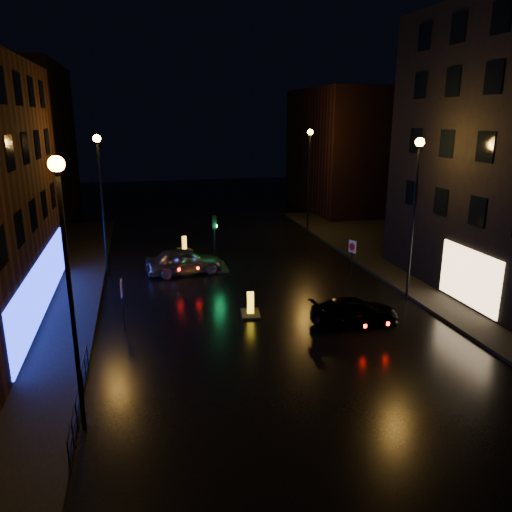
{
  "coord_description": "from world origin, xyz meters",
  "views": [
    {
      "loc": [
        -5.73,
        -16.34,
        9.39
      ],
      "look_at": [
        -0.31,
        6.41,
        2.8
      ],
      "focal_mm": 35.0,
      "sensor_mm": 36.0,
      "label": 1
    }
  ],
  "objects_px": {
    "silver_hatchback": "(184,261)",
    "bollard_near": "(250,310)",
    "traffic_signal": "(215,260)",
    "road_sign_left": "(122,292)",
    "road_sign_right": "(352,250)",
    "bollard_far": "(184,247)",
    "dark_sedan": "(355,311)"
  },
  "relations": [
    {
      "from": "traffic_signal",
      "to": "silver_hatchback",
      "type": "relative_size",
      "value": 0.74
    },
    {
      "from": "dark_sedan",
      "to": "silver_hatchback",
      "type": "bearing_deg",
      "value": 36.44
    },
    {
      "from": "dark_sedan",
      "to": "road_sign_right",
      "type": "relative_size",
      "value": 1.84
    },
    {
      "from": "traffic_signal",
      "to": "road_sign_left",
      "type": "height_order",
      "value": "traffic_signal"
    },
    {
      "from": "silver_hatchback",
      "to": "dark_sedan",
      "type": "xyz_separation_m",
      "value": [
        7.0,
        -9.6,
        -0.19
      ]
    },
    {
      "from": "silver_hatchback",
      "to": "road_sign_right",
      "type": "distance_m",
      "value": 10.23
    },
    {
      "from": "traffic_signal",
      "to": "bollard_near",
      "type": "relative_size",
      "value": 2.37
    },
    {
      "from": "bollard_near",
      "to": "road_sign_left",
      "type": "distance_m",
      "value": 6.15
    },
    {
      "from": "traffic_signal",
      "to": "silver_hatchback",
      "type": "xyz_separation_m",
      "value": [
        -2.03,
        -0.73,
        0.29
      ]
    },
    {
      "from": "traffic_signal",
      "to": "bollard_near",
      "type": "bearing_deg",
      "value": -86.78
    },
    {
      "from": "silver_hatchback",
      "to": "road_sign_right",
      "type": "relative_size",
      "value": 2.05
    },
    {
      "from": "silver_hatchback",
      "to": "road_sign_right",
      "type": "height_order",
      "value": "road_sign_right"
    },
    {
      "from": "road_sign_left",
      "to": "road_sign_right",
      "type": "bearing_deg",
      "value": 21.7
    },
    {
      "from": "road_sign_left",
      "to": "bollard_far",
      "type": "bearing_deg",
      "value": 75.52
    },
    {
      "from": "traffic_signal",
      "to": "dark_sedan",
      "type": "bearing_deg",
      "value": -64.33
    },
    {
      "from": "silver_hatchback",
      "to": "road_sign_left",
      "type": "distance_m",
      "value": 8.43
    },
    {
      "from": "road_sign_left",
      "to": "silver_hatchback",
      "type": "bearing_deg",
      "value": 67.97
    },
    {
      "from": "silver_hatchback",
      "to": "road_sign_left",
      "type": "height_order",
      "value": "road_sign_left"
    },
    {
      "from": "dark_sedan",
      "to": "road_sign_right",
      "type": "bearing_deg",
      "value": -22.23
    },
    {
      "from": "road_sign_left",
      "to": "bollard_near",
      "type": "bearing_deg",
      "value": 3.9
    },
    {
      "from": "bollard_far",
      "to": "dark_sedan",
      "type": "bearing_deg",
      "value": -88.1
    },
    {
      "from": "road_sign_left",
      "to": "road_sign_right",
      "type": "height_order",
      "value": "road_sign_left"
    },
    {
      "from": "traffic_signal",
      "to": "bollard_far",
      "type": "relative_size",
      "value": 2.49
    },
    {
      "from": "dark_sedan",
      "to": "road_sign_left",
      "type": "relative_size",
      "value": 1.81
    },
    {
      "from": "silver_hatchback",
      "to": "bollard_far",
      "type": "height_order",
      "value": "silver_hatchback"
    },
    {
      "from": "road_sign_left",
      "to": "road_sign_right",
      "type": "distance_m",
      "value": 13.99
    },
    {
      "from": "silver_hatchback",
      "to": "bollard_near",
      "type": "height_order",
      "value": "silver_hatchback"
    },
    {
      "from": "silver_hatchback",
      "to": "road_sign_right",
      "type": "xyz_separation_m",
      "value": [
        9.73,
        -3.03,
        0.9
      ]
    },
    {
      "from": "silver_hatchback",
      "to": "traffic_signal",
      "type": "bearing_deg",
      "value": -77.61
    },
    {
      "from": "bollard_near",
      "to": "road_sign_right",
      "type": "distance_m",
      "value": 8.61
    },
    {
      "from": "bollard_far",
      "to": "road_sign_right",
      "type": "bearing_deg",
      "value": -64.18
    },
    {
      "from": "dark_sedan",
      "to": "road_sign_left",
      "type": "bearing_deg",
      "value": 79.65
    }
  ]
}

